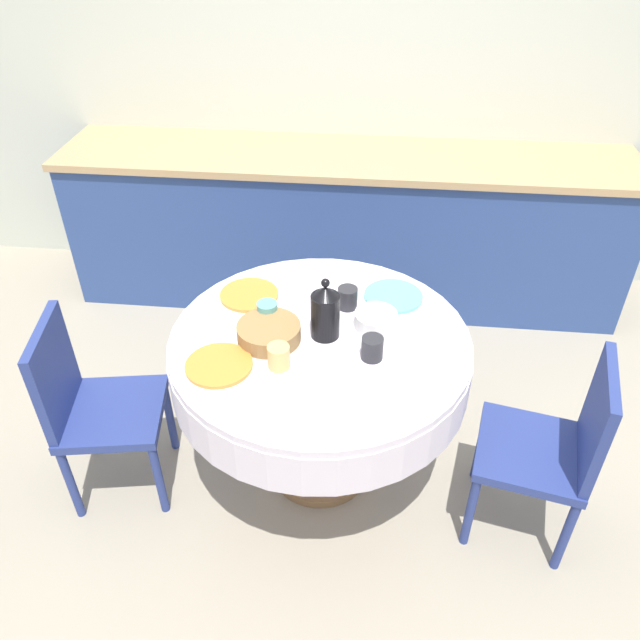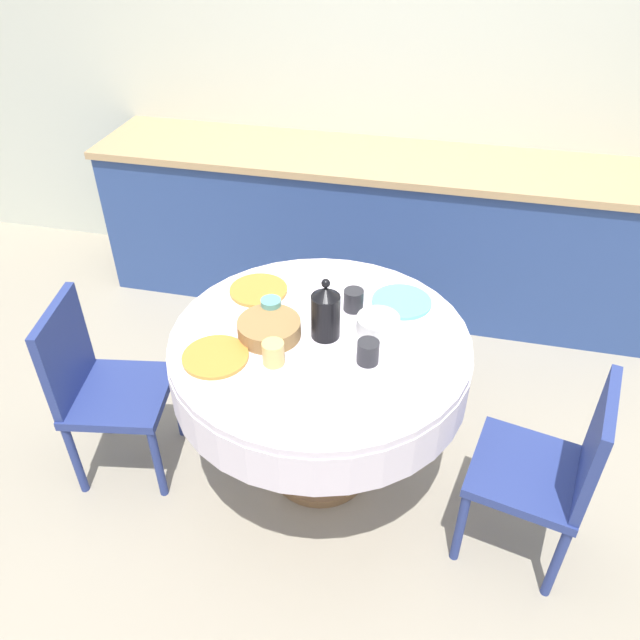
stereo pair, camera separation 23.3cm
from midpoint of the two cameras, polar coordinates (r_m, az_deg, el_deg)
The scene contains 17 objects.
ground_plane at distance 2.92m, azimuth -2.35°, elevation -13.48°, with size 12.00×12.00×0.00m, color #9E937F.
wall_back at distance 3.77m, azimuth 1.13°, elevation 22.28°, with size 7.00×0.05×2.60m.
kitchen_counter at distance 3.76m, azimuth 0.53°, elevation 8.46°, with size 3.24×0.64×0.91m.
dining_table at distance 2.46m, azimuth -2.71°, elevation -4.00°, with size 1.17×1.17×0.76m.
chair_left at distance 2.49m, azimuth 18.13°, elevation -10.93°, with size 0.48×0.48×0.85m.
chair_right at distance 2.73m, azimuth -22.51°, elevation -7.10°, with size 0.46×0.46×0.85m.
plate_near_left at distance 2.29m, azimuth -12.13°, elevation -4.17°, with size 0.24×0.24×0.01m, color orange.
cup_near_left at distance 2.23m, azimuth -6.80°, elevation -3.46°, with size 0.08×0.08×0.09m, color #DBB766.
plate_near_right at distance 2.13m, azimuth 3.30°, elevation -6.94°, with size 0.24×0.24×0.01m, color white.
cup_near_right at distance 2.26m, azimuth 1.86°, elevation -2.70°, with size 0.08×0.08×0.09m, color #28282D.
plate_far_left at distance 2.63m, azimuth -9.03°, elevation 2.21°, with size 0.24×0.24×0.01m, color orange.
cup_far_left at distance 2.45m, azimuth -7.56°, elevation 0.56°, with size 0.08×0.08×0.09m, color #5BA39E.
plate_far_right at distance 2.59m, azimuth 4.18°, elevation 2.10°, with size 0.24×0.24×0.01m, color #60BCB7.
cup_far_right at distance 2.51m, azimuth -0.12°, elevation 1.95°, with size 0.08×0.08×0.09m, color #28282D.
coffee_carafe at distance 2.32m, azimuth -2.39°, elevation 0.65°, with size 0.11×0.11×0.26m.
bread_basket at distance 2.37m, azimuth -7.52°, elevation -1.24°, with size 0.24×0.24×0.07m, color olive.
fruit_bowl at distance 2.41m, azimuth 2.37°, elevation -0.08°, with size 0.17×0.17×0.06m, color silver.
Camera 1 is at (0.19, -1.86, 2.24)m, focal length 35.00 mm.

